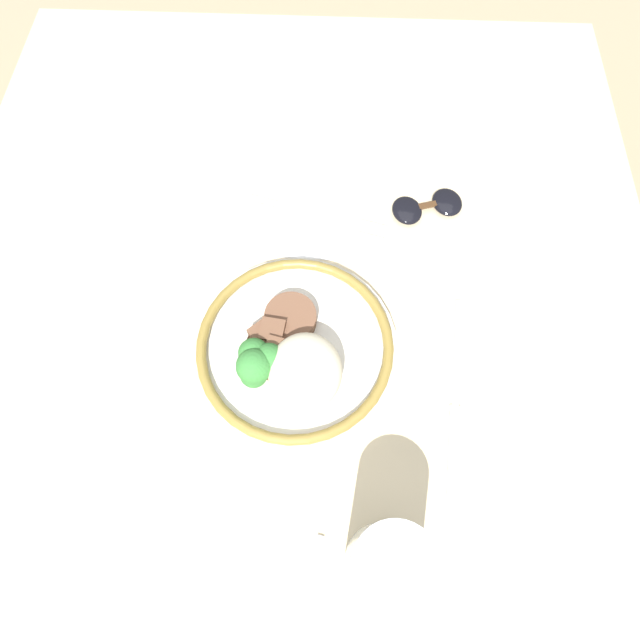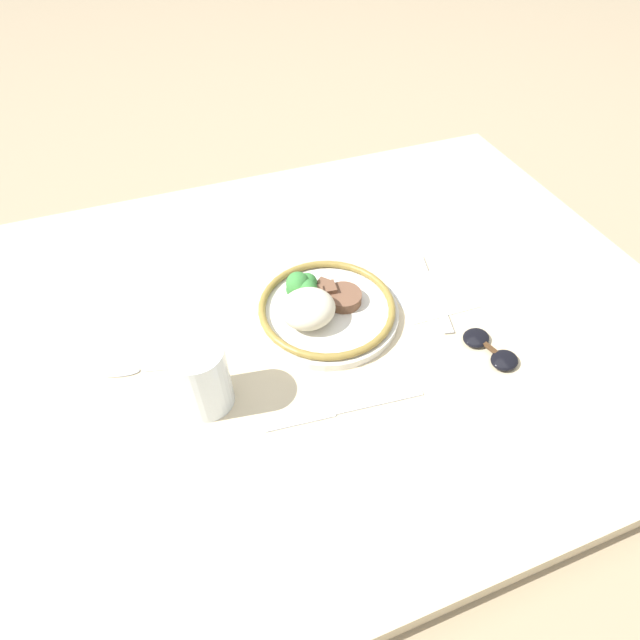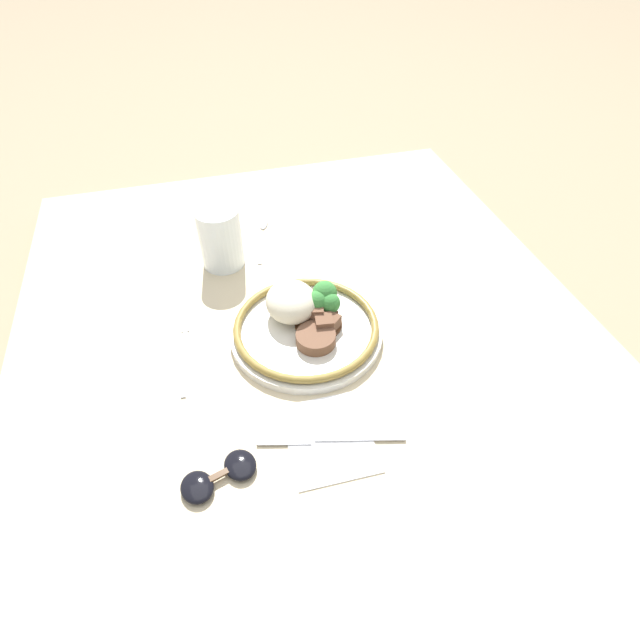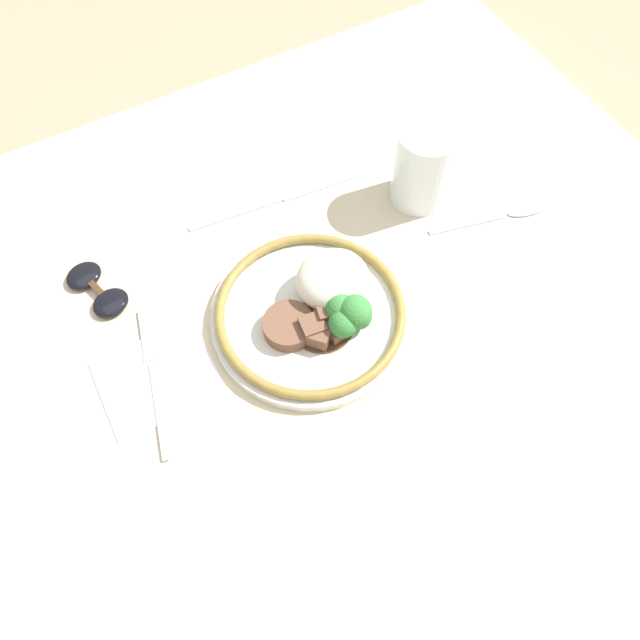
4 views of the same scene
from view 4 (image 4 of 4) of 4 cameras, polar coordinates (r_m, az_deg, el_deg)
ground_plane at (r=0.79m, az=-1.74°, el=-2.61°), size 8.00×8.00×0.00m
dining_table at (r=0.77m, az=-1.79°, el=-1.80°), size 1.15×0.92×0.05m
napkin at (r=0.74m, az=-14.65°, el=-5.15°), size 0.13×0.11×0.00m
plate at (r=0.73m, az=-0.17°, el=1.01°), size 0.24×0.24×0.07m
juice_glass at (r=0.84m, az=9.32°, el=13.35°), size 0.08×0.08×0.11m
fork at (r=0.75m, az=-15.09°, el=-3.99°), size 0.06×0.19×0.00m
knife at (r=0.86m, az=-3.88°, el=10.87°), size 0.23×0.03×0.00m
spoon at (r=0.88m, az=17.19°, el=9.27°), size 0.17×0.05×0.01m
sunglasses at (r=0.81m, az=-19.72°, el=2.68°), size 0.07×0.10×0.01m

